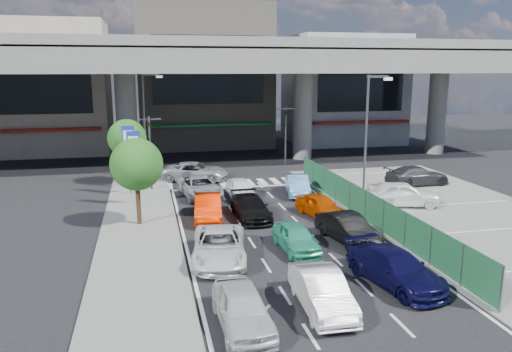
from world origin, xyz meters
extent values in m
plane|color=black|center=(0.00, 0.00, 0.00)|extent=(120.00, 120.00, 0.00)
cube|color=slate|center=(11.00, 2.00, 0.03)|extent=(12.00, 28.00, 0.06)
cube|color=slate|center=(-7.00, 4.00, 0.06)|extent=(4.00, 30.00, 0.12)
cylinder|color=slate|center=(-8.00, 22.00, 4.00)|extent=(1.80, 1.80, 8.00)
cylinder|color=slate|center=(8.00, 22.00, 4.00)|extent=(1.80, 1.80, 8.00)
cylinder|color=slate|center=(22.00, 22.00, 4.00)|extent=(1.80, 1.80, 8.00)
cube|color=slate|center=(0.00, 22.00, 9.00)|extent=(64.00, 14.00, 2.00)
cube|color=slate|center=(0.00, 15.20, 10.30)|extent=(64.00, 0.40, 0.90)
cube|color=slate|center=(0.00, 28.80, 10.30)|extent=(64.00, 0.40, 0.90)
cube|color=gray|center=(-16.00, 32.00, 6.50)|extent=(12.00, 10.00, 13.00)
cube|color=maroon|center=(-16.00, 26.90, 2.80)|extent=(10.80, 1.60, 0.25)
cube|color=black|center=(-16.00, 26.98, 7.15)|extent=(9.60, 0.10, 5.85)
cube|color=gray|center=(0.00, 33.00, 7.50)|extent=(14.00, 10.00, 15.00)
cube|color=#16702C|center=(0.00, 27.90, 2.80)|extent=(12.60, 1.60, 0.25)
cube|color=black|center=(0.00, 27.98, 8.25)|extent=(11.20, 0.10, 6.75)
cube|color=gray|center=(16.00, 32.00, 6.00)|extent=(12.00, 10.00, 12.00)
cube|color=maroon|center=(16.00, 26.90, 2.80)|extent=(10.80, 1.60, 0.25)
cube|color=black|center=(16.00, 26.98, 6.60)|extent=(9.60, 0.10, 5.40)
cylinder|color=#595B60|center=(-6.20, 12.00, 2.60)|extent=(0.14, 0.14, 5.20)
cube|color=#595B60|center=(-6.20, 12.00, 5.00)|extent=(1.60, 0.08, 0.08)
imported|color=black|center=(-6.20, 12.00, 4.70)|extent=(0.26, 1.24, 0.50)
cylinder|color=#595B60|center=(5.50, 19.00, 2.60)|extent=(0.14, 0.14, 5.20)
cube|color=#595B60|center=(5.50, 19.00, 5.00)|extent=(1.60, 0.08, 0.08)
imported|color=black|center=(5.50, 19.00, 4.70)|extent=(0.26, 1.24, 0.50)
cylinder|color=#595B60|center=(7.00, 6.00, 4.00)|extent=(0.16, 0.16, 8.00)
cube|color=#595B60|center=(7.60, 6.00, 7.90)|extent=(1.40, 0.15, 0.15)
cube|color=silver|center=(8.30, 6.00, 7.75)|extent=(0.50, 0.22, 0.18)
cylinder|color=#595B60|center=(-6.50, 18.00, 4.00)|extent=(0.16, 0.16, 8.00)
cube|color=#595B60|center=(-5.90, 18.00, 7.90)|extent=(1.40, 0.15, 0.15)
cube|color=silver|center=(-5.20, 18.00, 7.75)|extent=(0.50, 0.22, 0.18)
cylinder|color=#595B60|center=(-7.20, 8.00, 1.10)|extent=(0.10, 0.10, 2.20)
cube|color=#162F98|center=(-7.20, 8.00, 3.20)|extent=(0.80, 0.12, 3.00)
cube|color=white|center=(-7.20, 7.93, 3.20)|extent=(0.60, 0.02, 2.40)
cylinder|color=#595B60|center=(-7.60, 11.00, 1.10)|extent=(0.10, 0.10, 2.20)
cube|color=#162F98|center=(-7.60, 11.00, 3.20)|extent=(0.80, 0.12, 3.00)
cube|color=white|center=(-7.60, 10.93, 3.20)|extent=(0.60, 0.02, 2.40)
cylinder|color=#382314|center=(-7.00, 4.00, 1.20)|extent=(0.24, 0.24, 2.40)
sphere|color=#194A15|center=(-7.00, 4.00, 3.40)|extent=(2.80, 2.80, 2.80)
cylinder|color=#382314|center=(-7.80, 14.50, 1.20)|extent=(0.24, 0.24, 2.40)
sphere|color=#194A15|center=(-7.80, 14.50, 3.40)|extent=(2.80, 2.80, 2.80)
imported|color=silver|center=(-3.62, -7.95, 0.69)|extent=(1.73, 4.09, 1.38)
imported|color=silver|center=(-0.63, -7.29, 0.69)|extent=(1.62, 4.24, 1.38)
imported|color=black|center=(2.90, -6.01, 0.69)|extent=(2.93, 5.06, 1.38)
imported|color=silver|center=(-3.51, -1.99, 0.69)|extent=(2.99, 5.25, 1.38)
imported|color=teal|center=(0.21, -1.47, 0.63)|extent=(1.67, 3.77, 1.26)
imported|color=black|center=(3.02, -0.93, 0.69)|extent=(2.11, 4.37, 1.38)
imported|color=#EC2700|center=(-3.20, 4.40, 0.69)|extent=(1.92, 4.33, 1.38)
imported|color=black|center=(-0.80, 4.01, 0.64)|extent=(1.84, 4.41, 1.27)
imported|color=#BE4001|center=(3.20, 3.49, 0.64)|extent=(2.39, 4.00, 1.28)
imported|color=#A7AAB0|center=(-3.09, 9.53, 0.67)|extent=(2.94, 5.09, 1.33)
imported|color=white|center=(-0.54, 8.56, 0.65)|extent=(1.57, 3.84, 1.30)
imported|color=#5488C4|center=(3.43, 8.70, 0.65)|extent=(2.12, 4.16, 1.31)
imported|color=gray|center=(-2.90, 14.52, 0.70)|extent=(5.53, 3.76, 1.40)
imported|color=white|center=(8.87, 4.36, 0.82)|extent=(4.77, 2.87, 1.52)
imported|color=#2D2C31|center=(12.72, 9.30, 0.75)|extent=(4.84, 2.20, 1.37)
cone|color=red|center=(6.69, 5.38, 0.43)|extent=(0.49, 0.49, 0.73)
camera|label=1|loc=(-6.45, -22.76, 8.37)|focal=35.00mm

